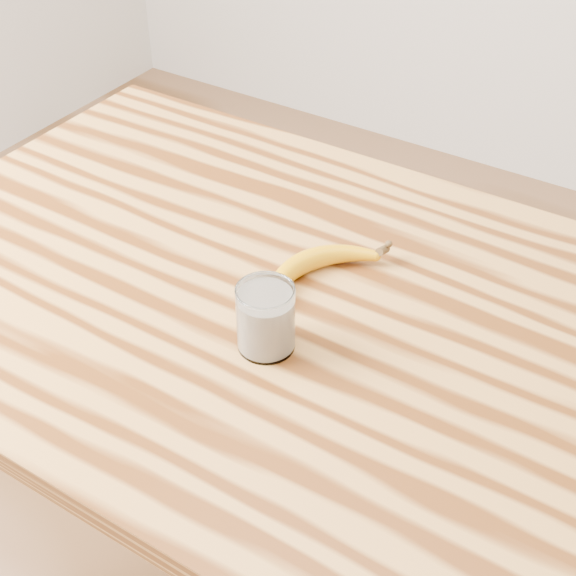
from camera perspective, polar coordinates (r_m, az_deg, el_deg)
The scene contains 3 objects.
table at distance 1.20m, azimuth -1.09°, elevation -5.01°, with size 1.20×0.80×0.90m.
smoothie_glass at distance 1.01m, azimuth -1.59°, elevation -2.23°, with size 0.07×0.07×0.09m.
banana at distance 1.15m, azimuth 1.40°, elevation 1.99°, with size 0.10×0.26×0.03m, color #C98506, non-canonical shape.
Camera 1 is at (0.48, -0.71, 1.61)m, focal length 50.00 mm.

